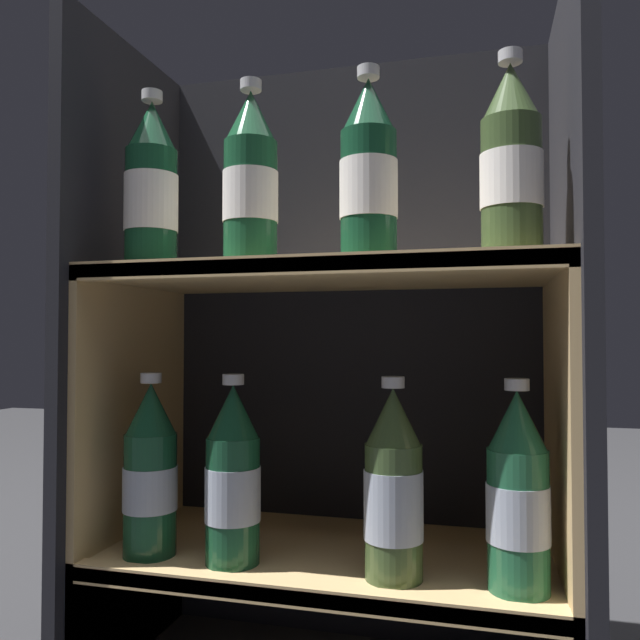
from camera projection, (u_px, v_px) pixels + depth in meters
name	position (u px, v px, depth m)	size (l,w,h in m)	color
fridge_back_wall	(351.00, 347.00, 1.05)	(0.67, 0.02, 0.95)	black
fridge_side_left	(126.00, 347.00, 0.97)	(0.02, 0.35, 0.95)	black
fridge_side_right	(572.00, 349.00, 0.81)	(0.02, 0.35, 0.95)	black
shelf_lower	(326.00, 574.00, 0.87)	(0.63, 0.31, 0.19)	tan
shelf_upper	(327.00, 383.00, 0.88)	(0.63, 0.31, 0.59)	tan
bottle_upper_front_0	(151.00, 190.00, 0.87)	(0.07, 0.07, 0.25)	#144228
bottle_upper_front_1	(251.00, 183.00, 0.84)	(0.07, 0.07, 0.25)	#194C2D
bottle_upper_front_2	(369.00, 175.00, 0.80)	(0.07, 0.07, 0.25)	#144228
bottle_upper_front_3	(511.00, 165.00, 0.75)	(0.07, 0.07, 0.25)	#384C28
bottle_lower_front_0	(150.00, 473.00, 0.86)	(0.07, 0.07, 0.25)	#144228
bottle_lower_front_1	(233.00, 479.00, 0.83)	(0.07, 0.07, 0.25)	#144228
bottle_lower_front_2	(393.00, 490.00, 0.78)	(0.07, 0.07, 0.25)	#384C28
bottle_lower_front_3	(518.00, 496.00, 0.74)	(0.07, 0.07, 0.25)	#1E5638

